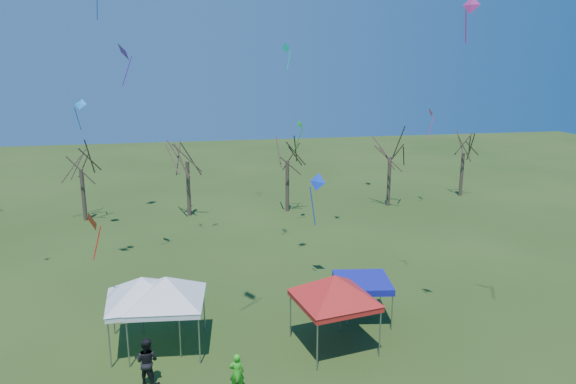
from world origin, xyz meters
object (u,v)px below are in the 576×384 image
Objects in this scene: tree_5 at (465,137)px; tent_red at (335,280)px; tree_3 at (287,142)px; tent_blue at (362,283)px; person_dark at (147,361)px; tree_2 at (186,142)px; tent_white_mid at (166,282)px; tree_4 at (391,139)px; person_green at (237,373)px; tree_1 at (79,150)px; tent_white_west at (142,282)px.

tree_5 is 1.69× the size of tent_red.
tent_blue is at bearing -90.95° from tree_3.
tree_3 reaches higher than person_dark.
tree_2 is 22.39m from tent_blue.
tent_red reaches higher than tent_white_mid.
tree_3 is 1.80× the size of tent_white_mid.
tent_white_mid is (-9.65, -20.97, -2.93)m from tree_3.
tree_3 is at bearing 83.74° from tent_red.
tent_white_mid is 1.00× the size of tent_red.
tree_4 reaches higher than person_green.
tree_2 is (8.40, -0.27, 0.50)m from tree_1.
tree_4 is (17.72, -0.38, -0.23)m from tree_2.
tent_blue is at bearing 2.84° from tent_white_west.
tree_2 is 1.10× the size of tree_5.
tree_4 reaches higher than person_dark.
tree_5 is 2.47× the size of tent_blue.
person_dark is (6.37, -24.19, -4.81)m from tree_1.
person_dark is at bearing -160.92° from tent_blue.
tent_white_west reaches higher than person_dark.
tree_3 is (8.40, -0.33, -0.21)m from tree_2.
tent_white_mid is 2.79× the size of person_green.
tree_3 reaches higher than person_green.
tent_red is at bearing -142.90° from person_dark.
tree_1 is 22.24m from tent_white_west.
tent_white_mid is 2.25× the size of person_dark.
tree_5 reaches higher than person_dark.
tree_4 is 31.15m from person_dark.
tree_1 is 34.52m from tree_5.
tent_white_mid is at bearing -53.86° from person_green.
tree_1 is at bearing 108.33° from tent_white_mid.
tree_3 is 26.28m from person_green.
tree_5 is (34.49, 1.42, -0.06)m from tree_1.
tree_1 is 2.49× the size of tent_blue.
tree_5 is at bearing -109.18° from person_dark.
tree_5 reaches higher than tent_white_mid.
tent_red is at bearing -132.85° from tent_blue.
tree_4 is 2.60× the size of tent_blue.
tree_5 is at bearing 2.35° from tree_1.
tent_red is 8.36m from person_dark.
tent_white_west is (6.11, -21.21, -2.71)m from tree_1.
tent_white_mid reaches higher than tent_blue.
tree_2 is at bearing 177.73° from tree_3.
tent_white_mid is 7.33m from tent_red.
tent_blue is (10.35, 0.51, -1.17)m from tent_white_west.
tent_white_mid is (7.15, -21.57, -2.64)m from tree_1.
person_green is at bearing -132.70° from tree_5.
tree_5 is 31.74m from tent_red.
tent_white_west is 5.99m from person_green.
person_dark is at bearing -113.86° from tree_3.
tree_3 is 1.83× the size of tent_white_west.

